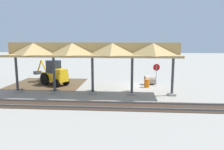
# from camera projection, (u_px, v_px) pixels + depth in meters

# --- Properties ---
(ground_plane) EXTENTS (120.00, 120.00, 0.00)m
(ground_plane) POSITION_uv_depth(u_px,v_px,m) (139.00, 86.00, 24.56)
(ground_plane) COLOR #9E998E
(dirt_work_zone) EXTENTS (8.19, 7.00, 0.01)m
(dirt_work_zone) POSITION_uv_depth(u_px,v_px,m) (48.00, 84.00, 25.84)
(dirt_work_zone) COLOR brown
(dirt_work_zone) RESTS_ON ground
(platform_canopy) EXTENTS (16.14, 3.20, 4.90)m
(platform_canopy) POSITION_uv_depth(u_px,v_px,m) (92.00, 50.00, 20.30)
(platform_canopy) COLOR #9E998E
(platform_canopy) RESTS_ON ground
(rail_tracks) EXTENTS (60.00, 2.58, 0.15)m
(rail_tracks) POSITION_uv_depth(u_px,v_px,m) (143.00, 106.00, 17.03)
(rail_tracks) COLOR slate
(rail_tracks) RESTS_ON ground
(stop_sign) EXTENTS (0.75, 0.17, 2.53)m
(stop_sign) POSITION_uv_depth(u_px,v_px,m) (156.00, 70.00, 23.89)
(stop_sign) COLOR gray
(stop_sign) RESTS_ON ground
(backhoe) EXTENTS (5.07, 3.94, 2.82)m
(backhoe) POSITION_uv_depth(u_px,v_px,m) (54.00, 74.00, 24.94)
(backhoe) COLOR #EAB214
(backhoe) RESTS_ON ground
(dirt_mound) EXTENTS (4.16, 4.16, 1.51)m
(dirt_mound) POSITION_uv_depth(u_px,v_px,m) (42.00, 82.00, 26.62)
(dirt_mound) COLOR brown
(dirt_mound) RESTS_ON ground
(concrete_pipe) EXTENTS (1.32, 1.24, 1.07)m
(concrete_pipe) POSITION_uv_depth(u_px,v_px,m) (150.00, 80.00, 25.25)
(concrete_pipe) COLOR #9E9384
(concrete_pipe) RESTS_ON ground
(traffic_barrel) EXTENTS (0.56, 0.56, 0.90)m
(traffic_barrel) POSITION_uv_depth(u_px,v_px,m) (147.00, 83.00, 23.79)
(traffic_barrel) COLOR orange
(traffic_barrel) RESTS_ON ground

